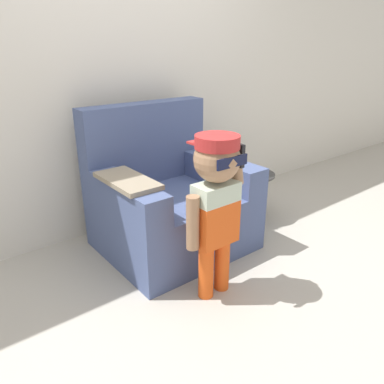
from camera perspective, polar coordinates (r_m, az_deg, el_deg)
The scene contains 5 objects.
ground_plane at distance 2.73m, azimuth -3.18°, elevation -9.58°, with size 10.00×10.00×0.00m, color #ADA89E.
wall_back at distance 2.94m, azimuth -12.15°, elevation 18.97°, with size 10.00×0.05×2.60m.
armchair at distance 2.74m, azimuth -3.55°, elevation -1.46°, with size 1.02×0.88×1.02m.
person_child at distance 2.06m, azimuth 3.63°, elevation -0.19°, with size 0.40×0.30×0.97m.
side_table at distance 3.23m, azimuth 8.92°, elevation 0.20°, with size 0.39×0.39×0.40m.
Camera 1 is at (-1.33, -1.92, 1.42)m, focal length 35.00 mm.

